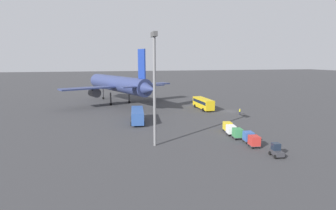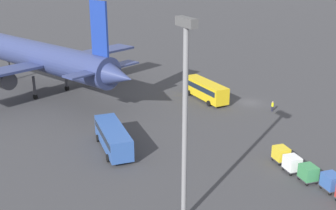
% 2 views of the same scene
% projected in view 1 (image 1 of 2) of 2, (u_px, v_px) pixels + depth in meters
% --- Properties ---
extents(ground_plane, '(600.00, 600.00, 0.00)m').
position_uv_depth(ground_plane, '(229.00, 111.00, 78.43)').
color(ground_plane, '#38383A').
extents(airplane, '(44.98, 38.43, 18.33)m').
position_uv_depth(airplane, '(118.00, 84.00, 90.67)').
color(airplane, navy).
rests_on(airplane, ground).
extents(shuttle_bus_near, '(11.14, 3.32, 3.33)m').
position_uv_depth(shuttle_bus_near, '(203.00, 103.00, 81.53)').
color(shuttle_bus_near, gold).
rests_on(shuttle_bus_near, ground).
extents(shuttle_bus_far, '(10.97, 4.17, 3.24)m').
position_uv_depth(shuttle_bus_far, '(137.00, 115.00, 64.09)').
color(shuttle_bus_far, '#2D5199').
rests_on(shuttle_bus_far, ground).
extents(baggage_tug, '(2.56, 1.92, 2.10)m').
position_uv_depth(baggage_tug, '(276.00, 151.00, 41.58)').
color(baggage_tug, '#333338').
rests_on(baggage_tug, ground).
extents(worker_person, '(0.38, 0.38, 1.74)m').
position_uv_depth(worker_person, '(240.00, 112.00, 73.34)').
color(worker_person, '#1E1E2D').
rests_on(worker_person, ground).
extents(cargo_cart_red, '(2.23, 1.96, 2.06)m').
position_uv_depth(cargo_cart_red, '(254.00, 141.00, 45.82)').
color(cargo_cart_red, '#38383D').
rests_on(cargo_cart_red, ground).
extents(cargo_cart_blue, '(2.23, 1.96, 2.06)m').
position_uv_depth(cargo_cart_blue, '(248.00, 136.00, 48.44)').
color(cargo_cart_blue, '#38383D').
rests_on(cargo_cart_blue, ground).
extents(cargo_cart_green, '(2.23, 1.96, 2.06)m').
position_uv_depth(cargo_cart_green, '(237.00, 133.00, 50.76)').
color(cargo_cart_green, '#38383D').
rests_on(cargo_cart_green, ground).
extents(cargo_cart_white, '(2.23, 1.96, 2.06)m').
position_uv_depth(cargo_cart_white, '(231.00, 129.00, 53.27)').
color(cargo_cart_white, '#38383D').
rests_on(cargo_cart_white, ground).
extents(cargo_cart_yellow, '(2.23, 1.96, 2.06)m').
position_uv_depth(cargo_cart_yellow, '(228.00, 126.00, 55.92)').
color(cargo_cart_yellow, '#38383D').
rests_on(cargo_cart_yellow, ground).
extents(light_pole, '(2.80, 0.70, 19.79)m').
position_uv_depth(light_pole, '(154.00, 79.00, 44.99)').
color(light_pole, slate).
rests_on(light_pole, ground).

